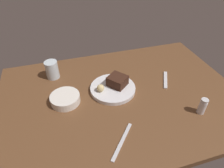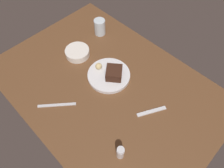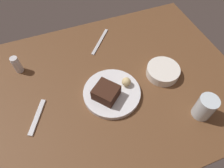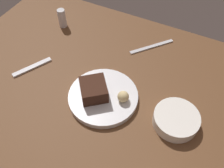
{
  "view_description": "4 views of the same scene",
  "coord_description": "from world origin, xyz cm",
  "px_view_note": "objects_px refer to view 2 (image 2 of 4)",
  "views": [
    {
      "loc": [
        -25.27,
        -68.91,
        69.3
      ],
      "look_at": [
        -3.71,
        3.29,
        8.43
      ],
      "focal_mm": 31.47,
      "sensor_mm": 36.0,
      "label": 1
    },
    {
      "loc": [
        46.0,
        -41.62,
        94.1
      ],
      "look_at": [
        3.28,
        1.18,
        5.59
      ],
      "focal_mm": 33.12,
      "sensor_mm": 36.0,
      "label": 2
    },
    {
      "loc": [
        12.92,
        46.06,
        72.78
      ],
      "look_at": [
        -4.06,
        1.8,
        5.62
      ],
      "focal_mm": 32.29,
      "sensor_mm": 36.0,
      "label": 3
    },
    {
      "loc": [
        -26.51,
        45.44,
        69.73
      ],
      "look_at": [
        -3.97,
        0.63,
        6.7
      ],
      "focal_mm": 38.84,
      "sensor_mm": 36.0,
      "label": 4
    }
  ],
  "objects_px": {
    "water_glass": "(100,27)",
    "dessert_spoon": "(151,111)",
    "salt_shaker": "(120,153)",
    "bread_roll": "(99,66)",
    "dessert_plate": "(109,75)",
    "chocolate_cake_slice": "(114,73)",
    "side_bowl": "(77,52)",
    "butter_knife": "(57,105)"
  },
  "relations": [
    {
      "from": "water_glass",
      "to": "side_bowl",
      "type": "distance_m",
      "value": 0.23
    },
    {
      "from": "butter_knife",
      "to": "dessert_spoon",
      "type": "bearing_deg",
      "value": 171.24
    },
    {
      "from": "side_bowl",
      "to": "dessert_spoon",
      "type": "height_order",
      "value": "side_bowl"
    },
    {
      "from": "chocolate_cake_slice",
      "to": "side_bowl",
      "type": "distance_m",
      "value": 0.27
    },
    {
      "from": "dessert_plate",
      "to": "butter_knife",
      "type": "xyz_separation_m",
      "value": [
        -0.06,
        -0.31,
        -0.01
      ]
    },
    {
      "from": "side_bowl",
      "to": "dessert_spoon",
      "type": "distance_m",
      "value": 0.54
    },
    {
      "from": "chocolate_cake_slice",
      "to": "side_bowl",
      "type": "height_order",
      "value": "chocolate_cake_slice"
    },
    {
      "from": "bread_roll",
      "to": "butter_knife",
      "type": "relative_size",
      "value": 0.2
    },
    {
      "from": "salt_shaker",
      "to": "side_bowl",
      "type": "height_order",
      "value": "salt_shaker"
    },
    {
      "from": "dessert_plate",
      "to": "salt_shaker",
      "type": "relative_size",
      "value": 2.9
    },
    {
      "from": "water_glass",
      "to": "dessert_spoon",
      "type": "bearing_deg",
      "value": -19.45
    },
    {
      "from": "chocolate_cake_slice",
      "to": "dessert_plate",
      "type": "bearing_deg",
      "value": -155.18
    },
    {
      "from": "dessert_plate",
      "to": "dessert_spoon",
      "type": "bearing_deg",
      "value": -0.83
    },
    {
      "from": "bread_roll",
      "to": "side_bowl",
      "type": "xyz_separation_m",
      "value": [
        -0.18,
        -0.01,
        -0.02
      ]
    },
    {
      "from": "salt_shaker",
      "to": "dessert_spoon",
      "type": "height_order",
      "value": "salt_shaker"
    },
    {
      "from": "bread_roll",
      "to": "side_bowl",
      "type": "bearing_deg",
      "value": -177.7
    },
    {
      "from": "chocolate_cake_slice",
      "to": "salt_shaker",
      "type": "height_order",
      "value": "salt_shaker"
    },
    {
      "from": "side_bowl",
      "to": "water_glass",
      "type": "bearing_deg",
      "value": 101.09
    },
    {
      "from": "water_glass",
      "to": "salt_shaker",
      "type": "bearing_deg",
      "value": -36.83
    },
    {
      "from": "dessert_plate",
      "to": "chocolate_cake_slice",
      "type": "distance_m",
      "value": 0.05
    },
    {
      "from": "salt_shaker",
      "to": "butter_knife",
      "type": "height_order",
      "value": "salt_shaker"
    },
    {
      "from": "chocolate_cake_slice",
      "to": "water_glass",
      "type": "bearing_deg",
      "value": 148.43
    },
    {
      "from": "chocolate_cake_slice",
      "to": "water_glass",
      "type": "relative_size",
      "value": 0.89
    },
    {
      "from": "chocolate_cake_slice",
      "to": "butter_knife",
      "type": "xyz_separation_m",
      "value": [
        -0.08,
        -0.32,
        -0.04
      ]
    },
    {
      "from": "dessert_plate",
      "to": "chocolate_cake_slice",
      "type": "xyz_separation_m",
      "value": [
        0.03,
        0.01,
        0.04
      ]
    },
    {
      "from": "water_glass",
      "to": "side_bowl",
      "type": "height_order",
      "value": "water_glass"
    },
    {
      "from": "salt_shaker",
      "to": "water_glass",
      "type": "distance_m",
      "value": 0.78
    },
    {
      "from": "dessert_plate",
      "to": "water_glass",
      "type": "bearing_deg",
      "value": 144.65
    },
    {
      "from": "water_glass",
      "to": "side_bowl",
      "type": "relative_size",
      "value": 0.7
    },
    {
      "from": "salt_shaker",
      "to": "bread_roll",
      "type": "bearing_deg",
      "value": 147.99
    },
    {
      "from": "dessert_plate",
      "to": "bread_roll",
      "type": "distance_m",
      "value": 0.07
    },
    {
      "from": "bread_roll",
      "to": "water_glass",
      "type": "distance_m",
      "value": 0.31
    },
    {
      "from": "bread_roll",
      "to": "salt_shaker",
      "type": "distance_m",
      "value": 0.48
    },
    {
      "from": "dessert_spoon",
      "to": "dessert_plate",
      "type": "bearing_deg",
      "value": -62.47
    },
    {
      "from": "dessert_plate",
      "to": "salt_shaker",
      "type": "height_order",
      "value": "salt_shaker"
    },
    {
      "from": "salt_shaker",
      "to": "butter_knife",
      "type": "bearing_deg",
      "value": -173.33
    },
    {
      "from": "salt_shaker",
      "to": "side_bowl",
      "type": "relative_size",
      "value": 0.57
    },
    {
      "from": "bread_roll",
      "to": "water_glass",
      "type": "relative_size",
      "value": 0.37
    },
    {
      "from": "bread_roll",
      "to": "side_bowl",
      "type": "distance_m",
      "value": 0.18
    },
    {
      "from": "chocolate_cake_slice",
      "to": "butter_knife",
      "type": "distance_m",
      "value": 0.33
    },
    {
      "from": "chocolate_cake_slice",
      "to": "side_bowl",
      "type": "bearing_deg",
      "value": -173.64
    },
    {
      "from": "side_bowl",
      "to": "dessert_plate",
      "type": "bearing_deg",
      "value": 4.29
    }
  ]
}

